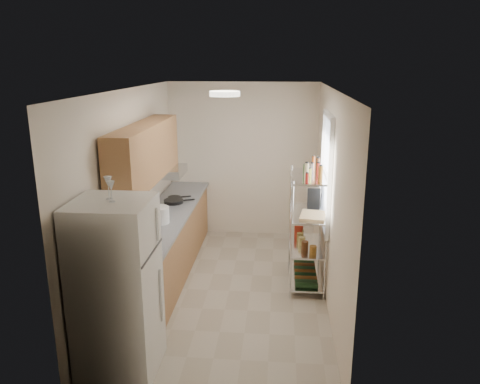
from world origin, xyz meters
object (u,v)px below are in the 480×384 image
Objects in this scene: rice_cooker at (159,215)px; espresso_machine at (314,195)px; frying_pan_large at (174,201)px; refrigerator at (117,289)px; cutting_board at (313,216)px.

rice_cooker is 0.89× the size of espresso_machine.
rice_cooker is at bearing -113.54° from frying_pan_large.
espresso_machine reaches higher than frying_pan_large.
espresso_machine reaches higher than rice_cooker.
refrigerator is 2.67m from cutting_board.
espresso_machine is (2.02, -0.31, 0.24)m from frying_pan_large.
espresso_machine reaches higher than cutting_board.
refrigerator reaches higher than frying_pan_large.
cutting_board is (1.99, -0.79, 0.10)m from frying_pan_large.
refrigerator is at bearing -113.05° from frying_pan_large.
refrigerator is 4.26× the size of cutting_board.
refrigerator is 5.99× the size of frying_pan_large.
rice_cooker reaches higher than cutting_board.
rice_cooker is 0.66× the size of cutting_board.
refrigerator is 1.75m from rice_cooker.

